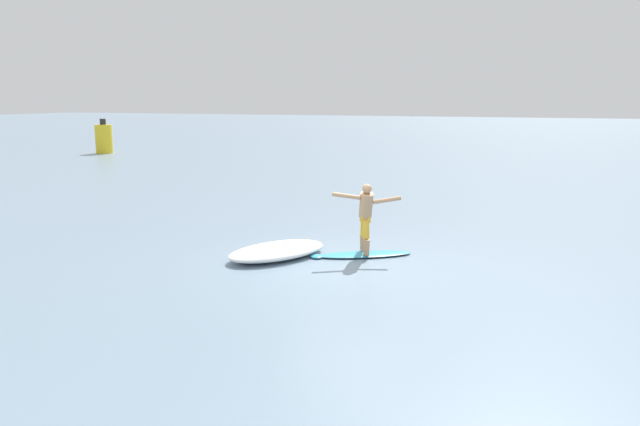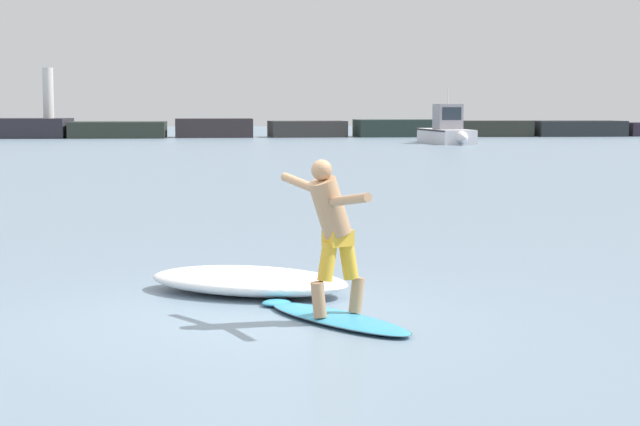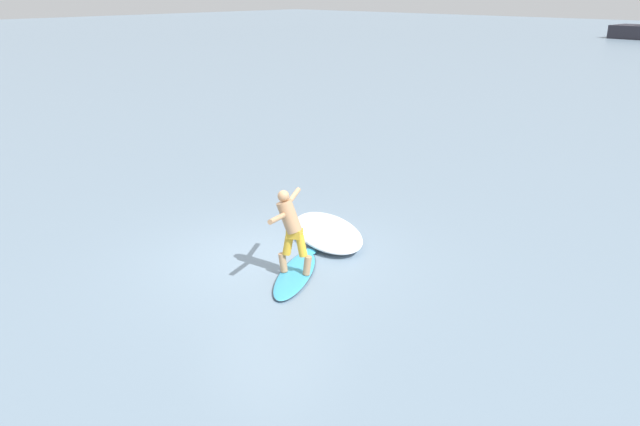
% 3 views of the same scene
% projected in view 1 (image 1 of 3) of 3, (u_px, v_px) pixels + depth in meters
% --- Properties ---
extents(ground_plane, '(200.00, 200.00, 0.00)m').
position_uv_depth(ground_plane, '(343.00, 265.00, 12.95)').
color(ground_plane, gray).
extents(surfboard, '(1.59, 2.17, 0.21)m').
position_uv_depth(surfboard, '(363.00, 254.00, 13.66)').
color(surfboard, '#389DC5').
rests_on(surfboard, ground).
extents(surfer, '(0.84, 1.37, 1.56)m').
position_uv_depth(surfer, '(366.00, 213.00, 13.42)').
color(surfer, tan).
rests_on(surfer, surfboard).
extents(channel_marker_buoy, '(1.02, 1.02, 2.11)m').
position_uv_depth(channel_marker_buoy, '(104.00, 139.00, 38.48)').
color(channel_marker_buoy, yellow).
rests_on(channel_marker_buoy, ground).
extents(wave_foam_at_tail, '(2.70, 2.23, 0.29)m').
position_uv_depth(wave_foam_at_tail, '(277.00, 251.00, 13.53)').
color(wave_foam_at_tail, white).
rests_on(wave_foam_at_tail, ground).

